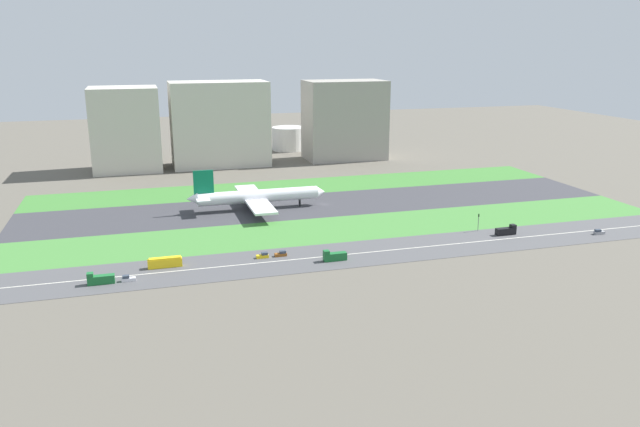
{
  "coord_description": "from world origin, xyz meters",
  "views": [
    {
      "loc": [
        -83.57,
        -277.51,
        74.77
      ],
      "look_at": [
        -12.59,
        -36.5,
        6.0
      ],
      "focal_mm": 35.02,
      "sensor_mm": 36.0,
      "label": 1
    }
  ],
  "objects_px": {
    "airliner": "(255,196)",
    "truck_1": "(100,279)",
    "car_2": "(599,232)",
    "fuel_tank_centre": "(336,138)",
    "truck_0": "(506,231)",
    "office_tower": "(345,120)",
    "traffic_light": "(478,221)",
    "truck_2": "(334,256)",
    "car_0": "(128,279)",
    "fuel_tank_west": "(289,139)",
    "terminal_building": "(125,129)",
    "hangar_building": "(220,124)",
    "car_1": "(281,254)",
    "car_3": "(263,256)",
    "bus_0": "(165,262)"
  },
  "relations": [
    {
      "from": "car_3",
      "to": "truck_1",
      "type": "bearing_deg",
      "value": -169.71
    },
    {
      "from": "hangar_building",
      "to": "fuel_tank_west",
      "type": "height_order",
      "value": "hangar_building"
    },
    {
      "from": "car_1",
      "to": "office_tower",
      "type": "bearing_deg",
      "value": 64.91
    },
    {
      "from": "airliner",
      "to": "office_tower",
      "type": "xyz_separation_m",
      "value": [
        81.8,
        114.0,
        19.46
      ]
    },
    {
      "from": "car_1",
      "to": "terminal_building",
      "type": "height_order",
      "value": "terminal_building"
    },
    {
      "from": "airliner",
      "to": "bus_0",
      "type": "xyz_separation_m",
      "value": [
        -44.47,
        -68.0,
        -4.41
      ]
    },
    {
      "from": "truck_0",
      "to": "office_tower",
      "type": "bearing_deg",
      "value": 92.47
    },
    {
      "from": "truck_1",
      "to": "fuel_tank_centre",
      "type": "height_order",
      "value": "fuel_tank_centre"
    },
    {
      "from": "truck_1",
      "to": "car_3",
      "type": "distance_m",
      "value": 56.0
    },
    {
      "from": "car_2",
      "to": "fuel_tank_centre",
      "type": "height_order",
      "value": "fuel_tank_centre"
    },
    {
      "from": "truck_0",
      "to": "truck_2",
      "type": "distance_m",
      "value": 76.7
    },
    {
      "from": "truck_2",
      "to": "car_1",
      "type": "xyz_separation_m",
      "value": [
        -17.02,
        10.0,
        -0.75
      ]
    },
    {
      "from": "airliner",
      "to": "car_1",
      "type": "relative_size",
      "value": 14.77
    },
    {
      "from": "airliner",
      "to": "office_tower",
      "type": "relative_size",
      "value": 1.26
    },
    {
      "from": "truck_0",
      "to": "car_2",
      "type": "distance_m",
      "value": 37.8
    },
    {
      "from": "truck_0",
      "to": "car_2",
      "type": "xyz_separation_m",
      "value": [
        36.44,
        -10.0,
        -0.75
      ]
    },
    {
      "from": "fuel_tank_west",
      "to": "car_1",
      "type": "bearing_deg",
      "value": -104.32
    },
    {
      "from": "car_3",
      "to": "car_0",
      "type": "relative_size",
      "value": 1.0
    },
    {
      "from": "car_3",
      "to": "fuel_tank_west",
      "type": "bearing_deg",
      "value": 74.09
    },
    {
      "from": "traffic_light",
      "to": "office_tower",
      "type": "bearing_deg",
      "value": 89.9
    },
    {
      "from": "truck_0",
      "to": "truck_1",
      "type": "relative_size",
      "value": 1.0
    },
    {
      "from": "airliner",
      "to": "fuel_tank_west",
      "type": "bearing_deg",
      "value": 71.06
    },
    {
      "from": "truck_0",
      "to": "airliner",
      "type": "bearing_deg",
      "value": 142.82
    },
    {
      "from": "fuel_tank_west",
      "to": "car_0",
      "type": "bearing_deg",
      "value": -115.16
    },
    {
      "from": "truck_1",
      "to": "hangar_building",
      "type": "relative_size",
      "value": 0.14
    },
    {
      "from": "traffic_light",
      "to": "fuel_tank_centre",
      "type": "relative_size",
      "value": 0.37
    },
    {
      "from": "airliner",
      "to": "hangar_building",
      "type": "xyz_separation_m",
      "value": [
        -0.47,
        114.0,
        19.84
      ]
    },
    {
      "from": "hangar_building",
      "to": "fuel_tank_west",
      "type": "bearing_deg",
      "value": 39.28
    },
    {
      "from": "truck_1",
      "to": "fuel_tank_centre",
      "type": "xyz_separation_m",
      "value": [
        155.71,
        237.0,
        5.79
      ]
    },
    {
      "from": "truck_0",
      "to": "car_0",
      "type": "height_order",
      "value": "truck_0"
    },
    {
      "from": "bus_0",
      "to": "fuel_tank_west",
      "type": "relative_size",
      "value": 0.48
    },
    {
      "from": "truck_1",
      "to": "traffic_light",
      "type": "relative_size",
      "value": 1.17
    },
    {
      "from": "office_tower",
      "to": "fuel_tank_west",
      "type": "bearing_deg",
      "value": 121.19
    },
    {
      "from": "car_2",
      "to": "truck_2",
      "type": "relative_size",
      "value": 0.52
    },
    {
      "from": "car_2",
      "to": "fuel_tank_centre",
      "type": "xyz_separation_m",
      "value": [
        -35.63,
        237.0,
        6.54
      ]
    },
    {
      "from": "airliner",
      "to": "fuel_tank_centre",
      "type": "relative_size",
      "value": 3.3
    },
    {
      "from": "car_0",
      "to": "car_1",
      "type": "distance_m",
      "value": 54.28
    },
    {
      "from": "airliner",
      "to": "fuel_tank_west",
      "type": "height_order",
      "value": "airliner"
    },
    {
      "from": "car_2",
      "to": "hangar_building",
      "type": "distance_m",
      "value": 231.34
    },
    {
      "from": "airliner",
      "to": "truck_1",
      "type": "xyz_separation_m",
      "value": [
        -65.23,
        -78.0,
        -4.56
      ]
    },
    {
      "from": "airliner",
      "to": "car_3",
      "type": "relative_size",
      "value": 14.77
    },
    {
      "from": "car_2",
      "to": "terminal_building",
      "type": "relative_size",
      "value": 0.09
    },
    {
      "from": "truck_2",
      "to": "office_tower",
      "type": "relative_size",
      "value": 0.16
    },
    {
      "from": "terminal_building",
      "to": "truck_0",
      "type": "bearing_deg",
      "value": -51.17
    },
    {
      "from": "car_2",
      "to": "truck_1",
      "type": "xyz_separation_m",
      "value": [
        -191.34,
        -0.0,
        0.75
      ]
    },
    {
      "from": "airliner",
      "to": "fuel_tank_centre",
      "type": "distance_m",
      "value": 182.94
    },
    {
      "from": "airliner",
      "to": "truck_1",
      "type": "bearing_deg",
      "value": -129.91
    },
    {
      "from": "office_tower",
      "to": "fuel_tank_centre",
      "type": "distance_m",
      "value": 49.32
    },
    {
      "from": "car_2",
      "to": "car_0",
      "type": "bearing_deg",
      "value": 0.0
    },
    {
      "from": "terminal_building",
      "to": "fuel_tank_west",
      "type": "xyz_separation_m",
      "value": [
        111.4,
        45.0,
        -16.67
      ]
    }
  ]
}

